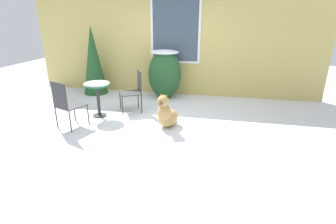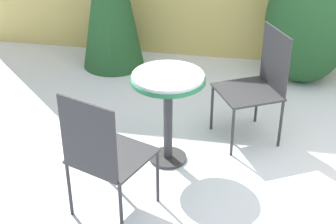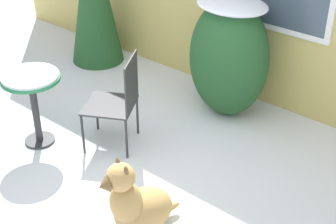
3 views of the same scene
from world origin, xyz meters
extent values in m
plane|color=white|center=(0.00, 0.00, 0.00)|extent=(16.00, 16.00, 0.00)
cube|color=tan|center=(0.00, 2.20, 1.41)|extent=(8.00, 0.06, 2.82)
cube|color=white|center=(0.10, 2.16, 1.74)|extent=(1.35, 0.04, 1.71)
cube|color=#3D4C5B|center=(0.10, 2.14, 1.74)|extent=(1.23, 0.01, 1.59)
ellipsoid|color=#235128|center=(-0.09, 1.71, 0.65)|extent=(0.88, 0.70, 1.29)
ellipsoid|color=white|center=(-0.09, 1.71, 1.23)|extent=(0.75, 0.60, 0.12)
cone|color=#235128|center=(-2.15, 1.75, 0.94)|extent=(0.67, 0.67, 1.89)
cylinder|color=#2D2D30|center=(-1.21, 0.03, 0.01)|extent=(0.30, 0.30, 0.03)
cylinder|color=#2D2D30|center=(-1.21, 0.03, 0.36)|extent=(0.07, 0.07, 0.67)
cylinder|color=#237A47|center=(-1.21, 0.03, 0.71)|extent=(0.56, 0.56, 0.03)
cylinder|color=white|center=(-1.21, 0.03, 0.74)|extent=(0.54, 0.54, 0.03)
cube|color=#2D2D30|center=(-0.63, 0.48, 0.44)|extent=(0.63, 0.63, 0.02)
cube|color=#2D2D30|center=(-0.43, 0.59, 0.70)|extent=(0.22, 0.39, 0.50)
cylinder|color=#2D2D30|center=(-0.92, 0.57, 0.22)|extent=(0.02, 0.02, 0.43)
cylinder|color=#2D2D30|center=(-0.72, 0.19, 0.22)|extent=(0.02, 0.02, 0.43)
cylinder|color=#2D2D30|center=(-0.54, 0.77, 0.22)|extent=(0.02, 0.02, 0.43)
cylinder|color=#2D2D30|center=(-0.34, 0.39, 0.22)|extent=(0.02, 0.02, 0.43)
cube|color=#2D2D30|center=(-1.47, -0.62, 0.44)|extent=(0.61, 0.61, 0.02)
cube|color=#2D2D30|center=(-1.55, -0.83, 0.70)|extent=(0.41, 0.17, 0.50)
cylinder|color=#2D2D30|center=(-1.19, -0.50, 0.22)|extent=(0.02, 0.02, 0.43)
cylinder|color=#2D2D30|center=(-1.59, -0.34, 0.22)|extent=(0.02, 0.02, 0.43)
cylinder|color=#2D2D30|center=(-1.34, -0.90, 0.22)|extent=(0.02, 0.02, 0.43)
cylinder|color=#2D2D30|center=(-1.75, -0.74, 0.22)|extent=(0.02, 0.02, 0.43)
ellipsoid|color=tan|center=(0.41, -0.20, 0.17)|extent=(0.50, 0.58, 0.35)
ellipsoid|color=tan|center=(0.36, -0.34, 0.32)|extent=(0.34, 0.32, 0.38)
sphere|color=tan|center=(0.35, -0.38, 0.58)|extent=(0.22, 0.22, 0.22)
cone|color=brown|center=(0.31, -0.51, 0.57)|extent=(0.14, 0.10, 0.12)
ellipsoid|color=brown|center=(0.30, -0.34, 0.67)|extent=(0.06, 0.04, 0.10)
ellipsoid|color=brown|center=(0.42, -0.38, 0.67)|extent=(0.06, 0.04, 0.10)
ellipsoid|color=tan|center=(0.48, 0.02, 0.08)|extent=(0.14, 0.24, 0.07)
camera|label=1|loc=(1.44, -5.01, 2.10)|focal=28.00mm
camera|label=2|loc=(-0.59, -3.34, 2.38)|focal=55.00mm
camera|label=3|loc=(2.52, -2.45, 2.96)|focal=55.00mm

